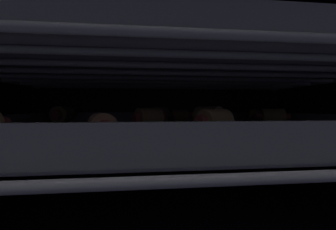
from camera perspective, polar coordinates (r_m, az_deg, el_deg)
The scene contains 25 objects.
ground_plane at distance 34.53cm, azimuth 1.43°, elevation -25.84°, with size 61.69×42.76×1.20cm, color black.
oven_wall_back at distance 51.25cm, azimuth -1.60°, elevation 3.35°, with size 61.69×1.20×33.54cm, color black.
oven_rack_lower at distance 30.87cm, azimuth 1.45°, elevation -6.21°, with size 56.55×39.55×0.77cm.
baking_tray_lower at distance 30.73cm, azimuth 1.45°, elevation -4.12°, with size 48.32×33.28×3.05cm.
pig_in_blanket_lower_0 at distance 40.62cm, azimuth -2.27°, elevation 0.04°, with size 4.53×5.68×3.04cm.
pig_in_blanket_lower_1 at distance 46.74cm, azimuth 22.36°, elevation -0.19°, with size 3.56×6.19×2.51cm.
pig_in_blanket_lower_2 at distance 30.09cm, azimuth -5.23°, elevation -0.79°, with size 4.86×4.10×2.87cm.
pig_in_blanket_lower_3 at distance 45.48cm, azimuth -26.61°, elevation 0.14°, with size 3.55×6.16×3.20cm.
pig_in_blanket_lower_4 at distance 20.57cm, azimuth -17.53°, elevation -2.77°, with size 3.51×6.32×2.40cm.
pig_in_blanket_lower_5 at distance 41.69cm, azimuth 26.49°, elevation -0.32°, with size 5.79×3.56×2.74cm.
pig_in_blanket_lower_7 at distance 43.64cm, azimuth 3.08°, elevation -0.14°, with size 5.34×3.23×2.57cm.
pig_in_blanket_lower_8 at distance 33.18cm, azimuth 11.02°, elevation -0.36°, with size 4.76×5.93×3.10cm.
pig_in_blanket_lower_9 at distance 22.84cm, azimuth 12.56°, elevation -1.85°, with size 4.56×3.66×2.74cm.
oven_rack_upper at distance 30.91cm, azimuth 1.46°, elevation 10.56°, with size 56.45×39.55×0.67cm.
baking_tray_upper at distance 31.08cm, azimuth 1.47°, elevation 12.39°, with size 48.32×33.28×2.34cm.
pig_in_blanket_upper_0 at distance 26.10cm, azimuth 36.26°, elevation 18.55°, with size 6.30×3.49×2.99cm.
pig_in_blanket_upper_1 at distance 39.18cm, azimuth 21.97°, elevation 12.89°, with size 5.30×2.89×2.83cm.
pig_in_blanket_upper_2 at distance 44.75cm, azimuth 21.67°, elevation 11.64°, with size 3.72×5.28×3.04cm.
pig_in_blanket_upper_4 at distance 30.16cm, azimuth -19.03°, elevation 15.95°, with size 4.41×4.60×2.45cm.
pig_in_blanket_upper_5 at distance 29.15cm, azimuth 11.28°, elevation 16.90°, with size 5.96×3.69×2.83cm.
pig_in_blanket_upper_6 at distance 36.53cm, azimuth -8.05°, elevation 13.93°, with size 4.23×3.04×2.96cm.
pig_in_blanket_upper_7 at distance 44.06cm, azimuth 10.87°, elevation 11.95°, with size 5.19×4.66×3.12cm.
pig_in_blanket_upper_8 at distance 42.27cm, azimuth -26.96°, elevation 12.30°, with size 5.44×4.32×3.26cm.
pig_in_blanket_upper_9 at distance 21.21cm, azimuth -1.07°, elevation 22.53°, with size 3.89×5.68×2.65cm.
pig_in_blanket_upper_10 at distance 38.27cm, azimuth 2.03°, elevation 13.18°, with size 4.73×4.21×2.67cm.
Camera 1 is at (-4.01, -30.29, 15.49)cm, focal length 22.45 mm.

